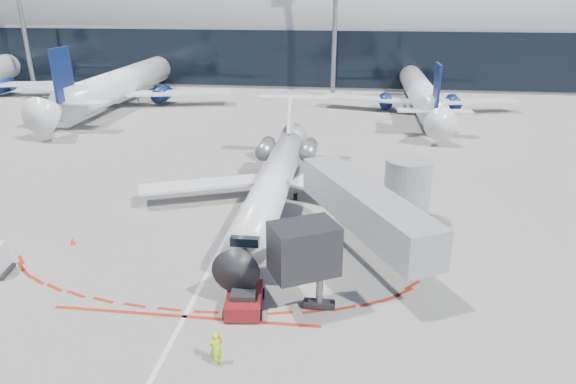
# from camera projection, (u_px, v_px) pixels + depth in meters

# --- Properties ---
(ground) EXTENTS (260.00, 260.00, 0.00)m
(ground) POSITION_uv_depth(u_px,v_px,m) (234.00, 222.00, 36.71)
(ground) COLOR slate
(ground) RESTS_ON ground
(apron_centerline) EXTENTS (0.25, 40.00, 0.01)m
(apron_centerline) POSITION_uv_depth(u_px,v_px,m) (240.00, 211.00, 38.55)
(apron_centerline) COLOR silver
(apron_centerline) RESTS_ON ground
(apron_stop_bar) EXTENTS (14.00, 0.25, 0.01)m
(apron_stop_bar) POSITION_uv_depth(u_px,v_px,m) (184.00, 316.00, 26.09)
(apron_stop_bar) COLOR #9D2011
(apron_stop_bar) RESTS_ON ground
(terminal_building) EXTENTS (150.00, 24.15, 24.00)m
(terminal_building) POSITION_uv_depth(u_px,v_px,m) (311.00, 31.00, 93.58)
(terminal_building) COLOR gray
(terminal_building) RESTS_ON ground
(jet_bridge) EXTENTS (10.03, 15.20, 4.90)m
(jet_bridge) POSITION_uv_depth(u_px,v_px,m) (377.00, 207.00, 31.70)
(jet_bridge) COLOR #9A9EA3
(jet_bridge) RESTS_ON ground
(light_mast_west) EXTENTS (0.70, 0.70, 25.00)m
(light_mast_west) POSITION_uv_depth(u_px,v_px,m) (21.00, 10.00, 81.59)
(light_mast_west) COLOR slate
(light_mast_west) RESTS_ON ground
(light_mast_centre) EXTENTS (0.70, 0.70, 25.00)m
(light_mast_centre) POSITION_uv_depth(u_px,v_px,m) (335.00, 12.00, 75.88)
(light_mast_centre) COLOR slate
(light_mast_centre) RESTS_ON ground
(regional_jet) EXTENTS (21.46, 26.47, 6.63)m
(regional_jet) POSITION_uv_depth(u_px,v_px,m) (276.00, 178.00, 38.82)
(regional_jet) COLOR silver
(regional_jet) RESTS_ON ground
(pushback_tug) EXTENTS (2.23, 4.68, 1.20)m
(pushback_tug) POSITION_uv_depth(u_px,v_px,m) (244.00, 300.00, 26.56)
(pushback_tug) COLOR #570C12
(pushback_tug) RESTS_ON ground
(ramp_worker) EXTENTS (0.72, 0.62, 1.67)m
(ramp_worker) POSITION_uv_depth(u_px,v_px,m) (215.00, 349.00, 22.47)
(ramp_worker) COLOR #B7F019
(ramp_worker) RESTS_ON ground
(safety_cone_left) EXTENTS (0.36, 0.36, 0.50)m
(safety_cone_left) POSITION_uv_depth(u_px,v_px,m) (73.00, 241.00, 33.43)
(safety_cone_left) COLOR #E33804
(safety_cone_left) RESTS_ON ground
(safety_cone_right) EXTENTS (0.40, 0.40, 0.56)m
(safety_cone_right) POSITION_uv_depth(u_px,v_px,m) (218.00, 337.00, 24.09)
(safety_cone_right) COLOR #E33804
(safety_cone_right) RESTS_ON ground
(bg_airliner_1) EXTENTS (36.86, 39.03, 11.92)m
(bg_airliner_1) POSITION_uv_depth(u_px,v_px,m) (122.00, 62.00, 73.07)
(bg_airliner_1) COLOR silver
(bg_airliner_1) RESTS_ON ground
(bg_airliner_2) EXTENTS (31.14, 32.97, 10.07)m
(bg_airliner_2) POSITION_uv_depth(u_px,v_px,m) (422.00, 74.00, 68.97)
(bg_airliner_2) COLOR silver
(bg_airliner_2) RESTS_ON ground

